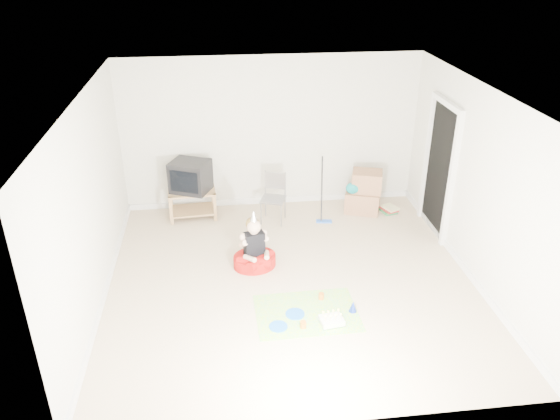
{
  "coord_description": "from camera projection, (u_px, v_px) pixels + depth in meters",
  "views": [
    {
      "loc": [
        -0.89,
        -6.24,
        4.26
      ],
      "look_at": [
        -0.1,
        0.4,
        0.9
      ],
      "focal_mm": 35.0,
      "sensor_mm": 36.0,
      "label": 1
    }
  ],
  "objects": [
    {
      "name": "crt_tv",
      "position": [
        190.0,
        176.0,
        8.94
      ],
      "size": [
        0.74,
        0.69,
        0.51
      ],
      "primitive_type": "cube",
      "rotation": [
        0.0,
        0.0,
        -0.42
      ],
      "color": "black",
      "rests_on": "tv_stand"
    },
    {
      "name": "orange_cup_far",
      "position": [
        303.0,
        325.0,
        6.61
      ],
      "size": [
        0.08,
        0.08,
        0.09
      ],
      "primitive_type": "cylinder",
      "rotation": [
        0.0,
        0.0,
        -0.04
      ],
      "color": "orange",
      "rests_on": "party_mat"
    },
    {
      "name": "cardboard_boxes",
      "position": [
        364.0,
        192.0,
        9.31
      ],
      "size": [
        0.7,
        0.6,
        0.73
      ],
      "color": "#9A6A4A",
      "rests_on": "ground"
    },
    {
      "name": "blue_plate_far",
      "position": [
        278.0,
        326.0,
        6.64
      ],
      "size": [
        0.28,
        0.28,
        0.01
      ],
      "primitive_type": "cylinder",
      "rotation": [
        0.0,
        0.0,
        -0.28
      ],
      "color": "blue",
      "rests_on": "party_mat"
    },
    {
      "name": "seated_woman",
      "position": [
        255.0,
        254.0,
        7.8
      ],
      "size": [
        0.76,
        0.76,
        0.89
      ],
      "color": "#AF1410",
      "rests_on": "ground"
    },
    {
      "name": "party_mat",
      "position": [
        307.0,
        313.0,
        6.9
      ],
      "size": [
        1.31,
        0.96,
        0.01
      ],
      "primitive_type": "cube",
      "rotation": [
        0.0,
        0.0,
        0.02
      ],
      "color": "#F03289",
      "rests_on": "ground"
    },
    {
      "name": "blue_party_hat",
      "position": [
        353.0,
        306.0,
        6.89
      ],
      "size": [
        0.13,
        0.13,
        0.15
      ],
      "primitive_type": "cone",
      "rotation": [
        0.0,
        0.0,
        -0.31
      ],
      "color": "#1B39BE",
      "rests_on": "party_mat"
    },
    {
      "name": "birthday_cake",
      "position": [
        332.0,
        321.0,
        6.69
      ],
      "size": [
        0.31,
        0.26,
        0.14
      ],
      "color": "silver",
      "rests_on": "party_mat"
    },
    {
      "name": "blue_plate_near",
      "position": [
        295.0,
        314.0,
        6.86
      ],
      "size": [
        0.31,
        0.31,
        0.01
      ],
      "primitive_type": "cylinder",
      "rotation": [
        0.0,
        0.0,
        -0.31
      ],
      "color": "blue",
      "rests_on": "party_mat"
    },
    {
      "name": "book_pile",
      "position": [
        389.0,
        209.0,
        9.42
      ],
      "size": [
        0.3,
        0.34,
        0.1
      ],
      "color": "#297C42",
      "rests_on": "ground"
    },
    {
      "name": "floor_mop",
      "position": [
        324.0,
        208.0,
        8.97
      ],
      "size": [
        0.27,
        0.35,
        1.05
      ],
      "color": "blue",
      "rests_on": "ground"
    },
    {
      "name": "doorway_recess",
      "position": [
        440.0,
        171.0,
        8.42
      ],
      "size": [
        0.02,
        0.9,
        2.05
      ],
      "primitive_type": "cube",
      "color": "black",
      "rests_on": "ground"
    },
    {
      "name": "orange_cup_near",
      "position": [
        321.0,
        296.0,
        7.14
      ],
      "size": [
        0.09,
        0.09,
        0.08
      ],
      "primitive_type": "cylinder",
      "rotation": [
        0.0,
        0.0,
        0.2
      ],
      "color": "orange",
      "rests_on": "party_mat"
    },
    {
      "name": "ground",
      "position": [
        291.0,
        280.0,
        7.55
      ],
      "size": [
        5.0,
        5.0,
        0.0
      ],
      "primitive_type": "plane",
      "color": "beige",
      "rests_on": "ground"
    },
    {
      "name": "tv_stand",
      "position": [
        192.0,
        201.0,
        9.15
      ],
      "size": [
        0.81,
        0.53,
        0.49
      ],
      "color": "#987044",
      "rests_on": "ground"
    },
    {
      "name": "folding_chair",
      "position": [
        273.0,
        199.0,
        8.94
      ],
      "size": [
        0.47,
        0.46,
        0.83
      ],
      "color": "gray",
      "rests_on": "ground"
    }
  ]
}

